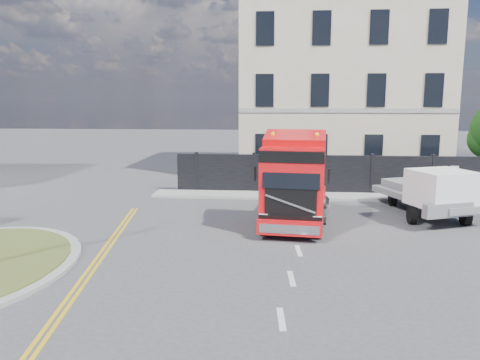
{
  "coord_description": "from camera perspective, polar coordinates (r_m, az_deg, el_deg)",
  "views": [
    {
      "loc": [
        2.27,
        -14.92,
        4.8
      ],
      "look_at": [
        0.83,
        2.41,
        1.8
      ],
      "focal_mm": 35.0,
      "sensor_mm": 36.0,
      "label": 1
    }
  ],
  "objects": [
    {
      "name": "georgian_building",
      "position": [
        31.66,
        11.75,
        11.35
      ],
      "size": [
        12.3,
        10.3,
        12.8
      ],
      "color": "beige",
      "rests_on": "ground"
    },
    {
      "name": "hoarding_fence",
      "position": [
        24.6,
        14.72,
        0.58
      ],
      "size": [
        18.8,
        0.25,
        2.0
      ],
      "color": "black",
      "rests_on": "ground"
    },
    {
      "name": "flatbed_pickup",
      "position": [
        20.17,
        22.68,
        -1.42
      ],
      "size": [
        3.75,
        5.6,
        2.13
      ],
      "rotation": [
        0.0,
        0.0,
        0.37
      ],
      "color": "slate",
      "rests_on": "ground"
    },
    {
      "name": "ground",
      "position": [
        15.83,
        -3.74,
        -7.88
      ],
      "size": [
        120.0,
        120.0,
        0.0
      ],
      "primitive_type": "plane",
      "color": "#424244",
      "rests_on": "ground"
    },
    {
      "name": "pavement_far",
      "position": [
        23.8,
        13.68,
        -1.98
      ],
      "size": [
        20.0,
        1.6,
        0.12
      ],
      "primitive_type": "cube",
      "color": "gray",
      "rests_on": "ground"
    },
    {
      "name": "truck",
      "position": [
        17.72,
        6.65,
        -0.72
      ],
      "size": [
        2.81,
        6.12,
        3.55
      ],
      "rotation": [
        0.0,
        0.0,
        -0.11
      ],
      "color": "black",
      "rests_on": "ground"
    }
  ]
}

